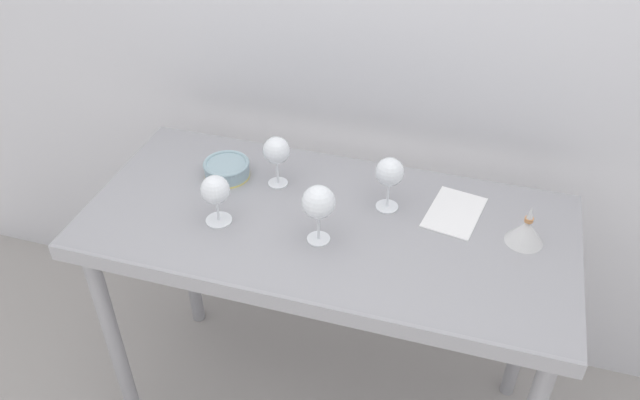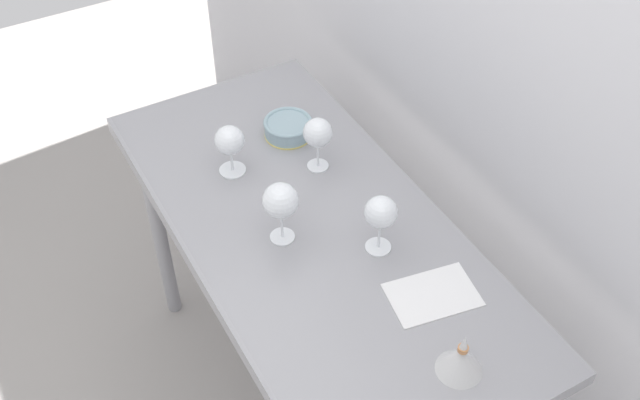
{
  "view_description": "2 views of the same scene",
  "coord_description": "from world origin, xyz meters",
  "px_view_note": "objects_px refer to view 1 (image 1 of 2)",
  "views": [
    {
      "loc": [
        0.39,
        -1.37,
        2.07
      ],
      "look_at": [
        -0.02,
        -0.01,
        0.97
      ],
      "focal_mm": 36.07,
      "sensor_mm": 36.0,
      "label": 1
    },
    {
      "loc": [
        1.22,
        -0.67,
        2.34
      ],
      "look_at": [
        -0.03,
        0.03,
        0.95
      ],
      "focal_mm": 43.03,
      "sensor_mm": 36.0,
      "label": 2
    }
  ],
  "objects_px": {
    "wine_glass_near_left": "(215,191)",
    "tasting_sheet_upper": "(454,212)",
    "wine_glass_far_right": "(390,173)",
    "wine_glass_far_left": "(276,152)",
    "wine_glass_near_center": "(318,203)",
    "decanter_funnel": "(526,231)",
    "tasting_bowl": "(227,168)"
  },
  "relations": [
    {
      "from": "tasting_sheet_upper",
      "to": "decanter_funnel",
      "type": "relative_size",
      "value": 1.78
    },
    {
      "from": "tasting_sheet_upper",
      "to": "tasting_bowl",
      "type": "relative_size",
      "value": 1.46
    },
    {
      "from": "tasting_bowl",
      "to": "tasting_sheet_upper",
      "type": "bearing_deg",
      "value": 1.63
    },
    {
      "from": "wine_glass_far_left",
      "to": "wine_glass_far_right",
      "type": "height_order",
      "value": "wine_glass_far_right"
    },
    {
      "from": "wine_glass_far_left",
      "to": "wine_glass_near_center",
      "type": "distance_m",
      "value": 0.29
    },
    {
      "from": "wine_glass_far_right",
      "to": "decanter_funnel",
      "type": "bearing_deg",
      "value": -5.87
    },
    {
      "from": "wine_glass_far_right",
      "to": "wine_glass_near_left",
      "type": "xyz_separation_m",
      "value": [
        -0.45,
        -0.2,
        -0.02
      ]
    },
    {
      "from": "wine_glass_far_left",
      "to": "tasting_sheet_upper",
      "type": "relative_size",
      "value": 0.77
    },
    {
      "from": "wine_glass_far_right",
      "to": "wine_glass_near_left",
      "type": "relative_size",
      "value": 1.11
    },
    {
      "from": "wine_glass_near_left",
      "to": "tasting_sheet_upper",
      "type": "distance_m",
      "value": 0.69
    },
    {
      "from": "wine_glass_near_center",
      "to": "decanter_funnel",
      "type": "relative_size",
      "value": 1.49
    },
    {
      "from": "tasting_sheet_upper",
      "to": "wine_glass_near_left",
      "type": "bearing_deg",
      "value": -150.44
    },
    {
      "from": "wine_glass_far_right",
      "to": "tasting_bowl",
      "type": "distance_m",
      "value": 0.52
    },
    {
      "from": "wine_glass_far_left",
      "to": "tasting_sheet_upper",
      "type": "height_order",
      "value": "wine_glass_far_left"
    },
    {
      "from": "wine_glass_far_right",
      "to": "decanter_funnel",
      "type": "xyz_separation_m",
      "value": [
        0.39,
        -0.04,
        -0.08
      ]
    },
    {
      "from": "wine_glass_near_center",
      "to": "wine_glass_near_left",
      "type": "xyz_separation_m",
      "value": [
        -0.29,
        -0.0,
        -0.02
      ]
    },
    {
      "from": "wine_glass_near_center",
      "to": "tasting_sheet_upper",
      "type": "height_order",
      "value": "wine_glass_near_center"
    },
    {
      "from": "wine_glass_far_right",
      "to": "tasting_sheet_upper",
      "type": "xyz_separation_m",
      "value": [
        0.19,
        0.03,
        -0.12
      ]
    },
    {
      "from": "wine_glass_far_left",
      "to": "tasting_bowl",
      "type": "xyz_separation_m",
      "value": [
        -0.17,
        -0.01,
        -0.09
      ]
    },
    {
      "from": "tasting_sheet_upper",
      "to": "decanter_funnel",
      "type": "xyz_separation_m",
      "value": [
        0.2,
        -0.07,
        0.04
      ]
    },
    {
      "from": "wine_glass_near_center",
      "to": "tasting_bowl",
      "type": "bearing_deg",
      "value": 150.06
    },
    {
      "from": "wine_glass_near_center",
      "to": "tasting_bowl",
      "type": "relative_size",
      "value": 1.23
    },
    {
      "from": "wine_glass_near_left",
      "to": "tasting_sheet_upper",
      "type": "bearing_deg",
      "value": 19.74
    },
    {
      "from": "wine_glass_near_left",
      "to": "tasting_sheet_upper",
      "type": "xyz_separation_m",
      "value": [
        0.64,
        0.23,
        -0.1
      ]
    },
    {
      "from": "tasting_sheet_upper",
      "to": "tasting_bowl",
      "type": "bearing_deg",
      "value": -168.55
    },
    {
      "from": "wine_glass_far_right",
      "to": "tasting_sheet_upper",
      "type": "bearing_deg",
      "value": 9.03
    },
    {
      "from": "wine_glass_far_left",
      "to": "wine_glass_far_right",
      "type": "relative_size",
      "value": 0.97
    },
    {
      "from": "tasting_sheet_upper",
      "to": "tasting_bowl",
      "type": "height_order",
      "value": "tasting_bowl"
    },
    {
      "from": "wine_glass_far_left",
      "to": "wine_glass_near_left",
      "type": "distance_m",
      "value": 0.24
    },
    {
      "from": "tasting_sheet_upper",
      "to": "decanter_funnel",
      "type": "distance_m",
      "value": 0.21
    },
    {
      "from": "wine_glass_near_center",
      "to": "tasting_sheet_upper",
      "type": "relative_size",
      "value": 0.84
    },
    {
      "from": "wine_glass_near_left",
      "to": "tasting_bowl",
      "type": "xyz_separation_m",
      "value": [
        -0.06,
        0.21,
        -0.08
      ]
    }
  ]
}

